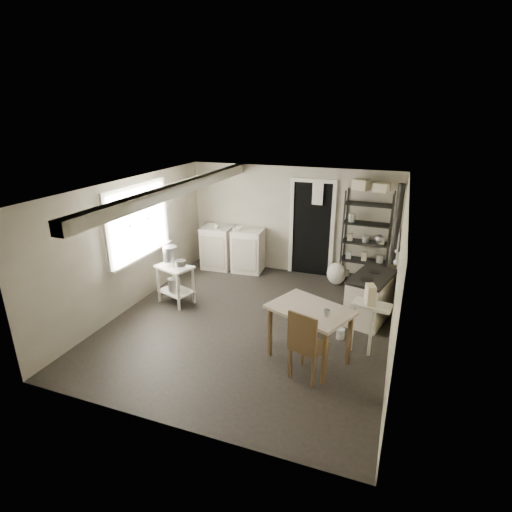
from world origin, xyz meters
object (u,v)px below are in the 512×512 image
(work_table, at_px, (309,336))
(chair, at_px, (309,344))
(base_cabinets, at_px, (233,249))
(stove, at_px, (370,296))
(shelf_rack, at_px, (366,240))
(prep_table, at_px, (176,283))
(flour_sack, at_px, (336,273))
(stockpot, at_px, (170,254))

(work_table, distance_m, chair, 0.38)
(base_cabinets, height_order, stove, base_cabinets)
(work_table, bearing_deg, base_cabinets, 129.90)
(shelf_rack, relative_size, stove, 1.90)
(prep_table, xyz_separation_m, shelf_rack, (3.14, 2.06, 0.55))
(work_table, xyz_separation_m, flour_sack, (-0.07, 2.81, -0.14))
(shelf_rack, bearing_deg, base_cabinets, -175.46)
(base_cabinets, xyz_separation_m, shelf_rack, (2.84, 0.12, 0.49))
(work_table, bearing_deg, stove, 65.40)
(stove, bearing_deg, shelf_rack, 114.62)
(prep_table, height_order, chair, chair)
(prep_table, xyz_separation_m, work_table, (2.71, -0.94, -0.02))
(stove, bearing_deg, prep_table, -156.02)
(base_cabinets, relative_size, stove, 1.41)
(prep_table, distance_m, chair, 3.08)
(shelf_rack, xyz_separation_m, chair, (-0.35, -3.36, -0.46))
(stockpot, relative_size, shelf_rack, 0.14)
(base_cabinets, bearing_deg, work_table, -54.66)
(work_table, bearing_deg, flour_sack, 91.46)
(stove, height_order, flour_sack, stove)
(base_cabinets, distance_m, chair, 4.08)
(shelf_rack, bearing_deg, stove, -77.57)
(prep_table, relative_size, flour_sack, 1.58)
(flour_sack, bearing_deg, prep_table, -144.80)
(shelf_rack, xyz_separation_m, flour_sack, (-0.50, -0.19, -0.71))
(prep_table, relative_size, work_table, 0.67)
(prep_table, relative_size, shelf_rack, 0.38)
(prep_table, xyz_separation_m, base_cabinets, (0.31, 1.93, 0.06))
(flour_sack, bearing_deg, chair, -87.26)
(stove, xyz_separation_m, work_table, (-0.70, -1.53, -0.06))
(base_cabinets, relative_size, chair, 1.44)
(prep_table, bearing_deg, stockpot, 159.72)
(prep_table, bearing_deg, base_cabinets, 80.89)
(base_cabinets, xyz_separation_m, work_table, (2.40, -2.88, -0.08))
(chair, bearing_deg, prep_table, 171.70)
(stove, bearing_deg, flour_sack, 135.42)
(prep_table, xyz_separation_m, chair, (2.79, -1.30, 0.08))
(base_cabinets, height_order, work_table, base_cabinets)
(shelf_rack, distance_m, flour_sack, 0.89)
(base_cabinets, height_order, shelf_rack, shelf_rack)
(prep_table, height_order, stockpot, stockpot)
(prep_table, distance_m, shelf_rack, 3.80)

